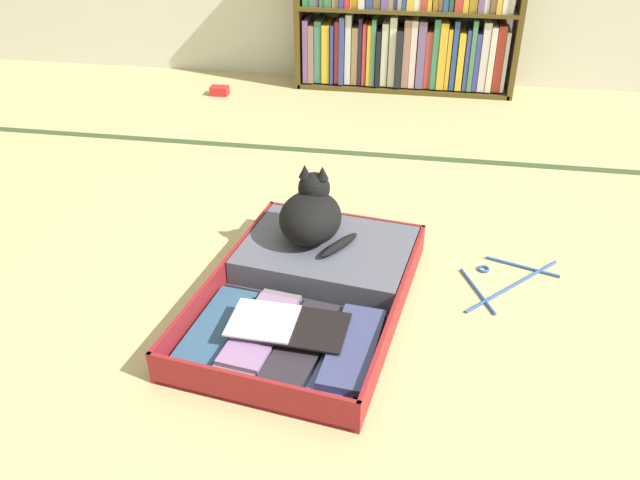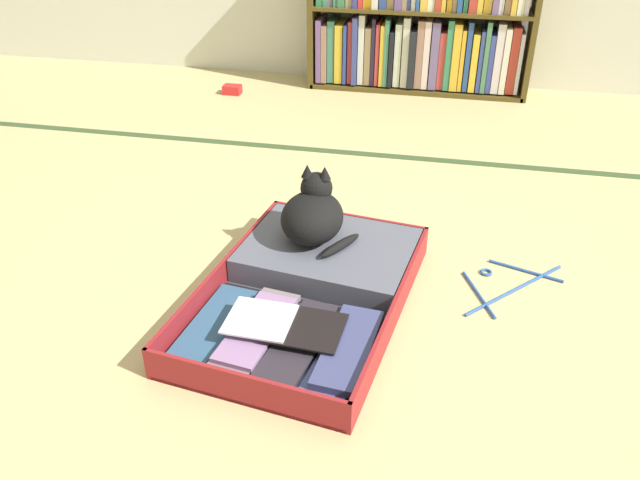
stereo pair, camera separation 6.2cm
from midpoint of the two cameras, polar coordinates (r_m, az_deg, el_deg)
ground_plane at (r=1.95m, az=2.99°, el=-7.69°), size 10.00×10.00×0.00m
tatami_border at (r=3.03m, az=6.82°, el=7.35°), size 4.80×0.05×0.00m
bookshelf at (r=3.84m, az=9.33°, el=19.07°), size 1.24×0.25×0.91m
open_suitcase at (r=2.05m, az=0.34°, el=-4.00°), size 0.70×0.96×0.10m
black_cat at (r=2.13m, az=0.28°, el=2.27°), size 0.27×0.26×0.25m
clothes_hanger at (r=2.21m, az=16.78°, el=-3.73°), size 0.33×0.34×0.01m
small_red_pouch at (r=3.85m, az=-7.27°, el=13.00°), size 0.10×0.07×0.05m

